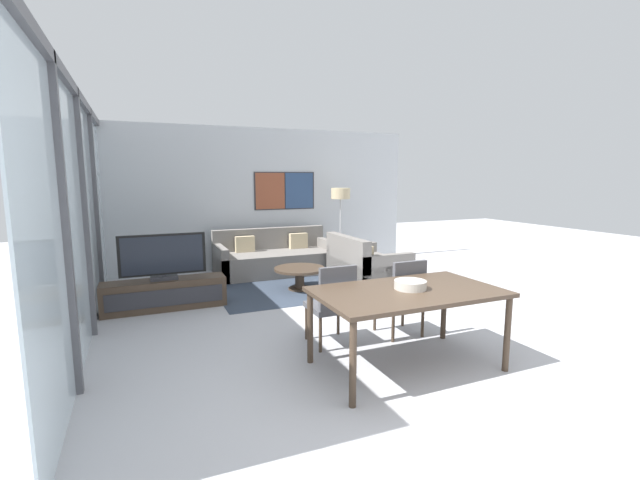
{
  "coord_description": "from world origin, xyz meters",
  "views": [
    {
      "loc": [
        -2.25,
        -2.48,
        1.84
      ],
      "look_at": [
        0.11,
        3.01,
        0.95
      ],
      "focal_mm": 24.0,
      "sensor_mm": 36.0,
      "label": 1
    }
  ],
  "objects_px": {
    "coffee_table": "(300,273)",
    "dining_table": "(408,297)",
    "television": "(163,257)",
    "fruit_bowl": "(410,284)",
    "dining_chair_left": "(333,301)",
    "floor_lamp": "(341,199)",
    "sofa_main": "(275,259)",
    "dining_chair_centre": "(403,294)",
    "tv_console": "(165,294)",
    "sofa_side": "(364,267)"
  },
  "relations": [
    {
      "from": "television",
      "to": "fruit_bowl",
      "type": "height_order",
      "value": "television"
    },
    {
      "from": "sofa_main",
      "to": "dining_chair_left",
      "type": "height_order",
      "value": "dining_chair_left"
    },
    {
      "from": "television",
      "to": "dining_table",
      "type": "relative_size",
      "value": 0.65
    },
    {
      "from": "sofa_main",
      "to": "coffee_table",
      "type": "height_order",
      "value": "sofa_main"
    },
    {
      "from": "sofa_main",
      "to": "dining_chair_centre",
      "type": "distance_m",
      "value": 3.8
    },
    {
      "from": "fruit_bowl",
      "to": "dining_table",
      "type": "bearing_deg",
      "value": -154.03
    },
    {
      "from": "dining_table",
      "to": "fruit_bowl",
      "type": "bearing_deg",
      "value": 25.97
    },
    {
      "from": "sofa_main",
      "to": "dining_table",
      "type": "xyz_separation_m",
      "value": [
        -0.06,
        -4.48,
        0.43
      ]
    },
    {
      "from": "dining_chair_centre",
      "to": "television",
      "type": "bearing_deg",
      "value": 138.58
    },
    {
      "from": "tv_console",
      "to": "floor_lamp",
      "type": "xyz_separation_m",
      "value": [
        3.55,
        1.69,
        1.18
      ]
    },
    {
      "from": "coffee_table",
      "to": "fruit_bowl",
      "type": "height_order",
      "value": "fruit_bowl"
    },
    {
      "from": "dining_chair_left",
      "to": "television",
      "type": "bearing_deg",
      "value": 127.22
    },
    {
      "from": "sofa_side",
      "to": "dining_chair_left",
      "type": "distance_m",
      "value": 2.88
    },
    {
      "from": "sofa_main",
      "to": "fruit_bowl",
      "type": "xyz_separation_m",
      "value": [
        -0.02,
        -4.46,
        0.55
      ]
    },
    {
      "from": "coffee_table",
      "to": "dining_chair_left",
      "type": "height_order",
      "value": "dining_chair_left"
    },
    {
      "from": "tv_console",
      "to": "dining_chair_centre",
      "type": "height_order",
      "value": "dining_chair_centre"
    },
    {
      "from": "sofa_main",
      "to": "dining_chair_left",
      "type": "relative_size",
      "value": 2.48
    },
    {
      "from": "coffee_table",
      "to": "dining_chair_centre",
      "type": "bearing_deg",
      "value": -81.3
    },
    {
      "from": "sofa_main",
      "to": "dining_chair_left",
      "type": "bearing_deg",
      "value": -97.53
    },
    {
      "from": "dining_table",
      "to": "dining_chair_left",
      "type": "distance_m",
      "value": 0.9
    },
    {
      "from": "dining_table",
      "to": "sofa_main",
      "type": "bearing_deg",
      "value": 89.22
    },
    {
      "from": "sofa_main",
      "to": "fruit_bowl",
      "type": "height_order",
      "value": "fruit_bowl"
    },
    {
      "from": "television",
      "to": "dining_chair_centre",
      "type": "bearing_deg",
      "value": -41.42
    },
    {
      "from": "sofa_side",
      "to": "floor_lamp",
      "type": "relative_size",
      "value": 0.85
    },
    {
      "from": "fruit_bowl",
      "to": "sofa_main",
      "type": "bearing_deg",
      "value": 89.75
    },
    {
      "from": "fruit_bowl",
      "to": "tv_console",
      "type": "bearing_deg",
      "value": 126.04
    },
    {
      "from": "coffee_table",
      "to": "fruit_bowl",
      "type": "xyz_separation_m",
      "value": [
        -0.02,
        -3.09,
        0.54
      ]
    },
    {
      "from": "sofa_main",
      "to": "floor_lamp",
      "type": "distance_m",
      "value": 1.84
    },
    {
      "from": "dining_table",
      "to": "dining_chair_left",
      "type": "bearing_deg",
      "value": 119.42
    },
    {
      "from": "coffee_table",
      "to": "dining_table",
      "type": "xyz_separation_m",
      "value": [
        -0.06,
        -3.11,
        0.43
      ]
    },
    {
      "from": "television",
      "to": "dining_chair_left",
      "type": "relative_size",
      "value": 1.26
    },
    {
      "from": "dining_chair_left",
      "to": "dining_chair_centre",
      "type": "height_order",
      "value": "same"
    },
    {
      "from": "coffee_table",
      "to": "sofa_main",
      "type": "bearing_deg",
      "value": 90.0
    },
    {
      "from": "tv_console",
      "to": "dining_table",
      "type": "bearing_deg",
      "value": -54.7
    },
    {
      "from": "coffee_table",
      "to": "dining_table",
      "type": "bearing_deg",
      "value": -91.12
    },
    {
      "from": "floor_lamp",
      "to": "fruit_bowl",
      "type": "bearing_deg",
      "value": -107.88
    },
    {
      "from": "television",
      "to": "tv_console",
      "type": "bearing_deg",
      "value": -90.0
    },
    {
      "from": "sofa_side",
      "to": "dining_table",
      "type": "bearing_deg",
      "value": 157.93
    },
    {
      "from": "television",
      "to": "sofa_side",
      "type": "bearing_deg",
      "value": 3.71
    },
    {
      "from": "television",
      "to": "dining_table",
      "type": "distance_m",
      "value": 3.52
    },
    {
      "from": "fruit_bowl",
      "to": "floor_lamp",
      "type": "xyz_separation_m",
      "value": [
        1.47,
        4.55,
        0.58
      ]
    },
    {
      "from": "sofa_main",
      "to": "dining_table",
      "type": "height_order",
      "value": "sofa_main"
    },
    {
      "from": "coffee_table",
      "to": "dining_chair_left",
      "type": "bearing_deg",
      "value": -101.8
    },
    {
      "from": "television",
      "to": "sofa_main",
      "type": "distance_m",
      "value": 2.68
    },
    {
      "from": "tv_console",
      "to": "coffee_table",
      "type": "xyz_separation_m",
      "value": [
        2.1,
        0.24,
        0.07
      ]
    },
    {
      "from": "sofa_main",
      "to": "floor_lamp",
      "type": "xyz_separation_m",
      "value": [
        1.45,
        0.09,
        1.12
      ]
    },
    {
      "from": "dining_chair_centre",
      "to": "floor_lamp",
      "type": "height_order",
      "value": "floor_lamp"
    },
    {
      "from": "sofa_side",
      "to": "coffee_table",
      "type": "bearing_deg",
      "value": 88.96
    },
    {
      "from": "dining_chair_left",
      "to": "floor_lamp",
      "type": "distance_m",
      "value": 4.36
    },
    {
      "from": "television",
      "to": "fruit_bowl",
      "type": "relative_size",
      "value": 3.71
    }
  ]
}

